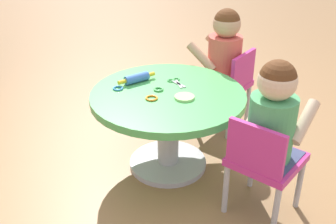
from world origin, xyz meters
The scene contains 12 objects.
ground_plane centered at (0.00, 0.00, 0.00)m, with size 10.00×10.00×0.00m, color #9E7247.
craft_table centered at (0.00, 0.00, 0.34)m, with size 0.83×0.83×0.46m.
child_chair_left centered at (-0.40, -0.44, 0.31)m, with size 0.42×0.42×0.54m.
seated_child_left centered at (-0.36, -0.47, 0.53)m, with size 0.44×0.42×0.51m.
child_chair_right centered at (0.46, -0.38, 0.31)m, with size 0.42×0.42×0.54m.
seated_child_right centered at (0.48, -0.35, 0.53)m, with size 0.42×0.44×0.51m.
rolling_pin centered at (0.13, 0.18, 0.49)m, with size 0.15×0.20×0.05m.
craft_scissors centered at (0.13, -0.04, 0.47)m, with size 0.14×0.11×0.01m.
playdough_blob_0 centered at (-0.06, -0.09, 0.47)m, with size 0.10×0.10×0.01m, color #B2E58C.
cookie_cutter_0 centered at (-0.08, 0.08, 0.47)m, with size 0.06×0.06×0.01m, color orange.
cookie_cutter_1 centered at (0.03, 0.05, 0.47)m, with size 0.05×0.05×0.01m, color #4CB259.
cookie_cutter_2 centered at (0.04, 0.27, 0.47)m, with size 0.06×0.06×0.01m, color #3F99D8.
Camera 1 is at (-1.95, -0.02, 1.40)m, focal length 43.82 mm.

